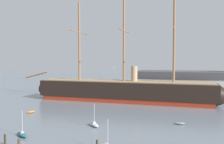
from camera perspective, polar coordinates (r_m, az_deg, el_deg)
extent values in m
cube|color=maroon|center=(79.12, 2.78, -6.43)|extent=(54.34, 8.71, 1.41)
cube|color=black|center=(78.66, 2.79, -4.10)|extent=(56.60, 9.08, 5.05)
ellipsoid|color=black|center=(88.66, -13.78, -3.84)|extent=(10.25, 7.74, 6.46)
ellipsoid|color=black|center=(76.77, 22.04, -5.03)|extent=(10.25, 7.74, 6.46)
cube|color=#9E7F5B|center=(78.37, 2.79, -2.16)|extent=(55.46, 8.39, 0.30)
cylinder|color=#936642|center=(83.41, -7.68, 7.04)|extent=(0.71, 0.71, 26.24)
cylinder|color=#936642|center=(83.69, -7.69, 9.19)|extent=(0.43, 13.57, 0.28)
cylinder|color=#936642|center=(78.28, 2.82, 7.33)|extent=(0.71, 0.71, 26.24)
cylinder|color=#936642|center=(78.58, 2.82, 9.62)|extent=(0.43, 13.57, 0.28)
cylinder|color=#936642|center=(76.03, 14.35, 7.37)|extent=(0.71, 0.71, 26.24)
cylinder|color=#936642|center=(76.34, 14.38, 9.73)|extent=(0.43, 13.57, 0.28)
cylinder|color=#936642|center=(91.61, -17.23, -0.62)|extent=(8.94, 0.60, 2.69)
cylinder|color=tan|center=(77.44, 5.23, -0.47)|extent=(2.02, 2.02, 5.05)
ellipsoid|color=#236670|center=(47.13, -20.33, -13.61)|extent=(3.54, 2.75, 0.67)
cube|color=#B2ADA3|center=(47.18, -20.42, -13.11)|extent=(1.05, 0.96, 0.35)
cylinder|color=silver|center=(46.39, -20.30, -11.03)|extent=(0.09, 0.09, 4.04)
cylinder|color=silver|center=(37.35, -1.00, -14.09)|extent=(0.09, 0.09, 4.23)
ellipsoid|color=silver|center=(50.86, -4.24, -12.18)|extent=(3.30, 3.35, 0.69)
cube|color=#B2ADA3|center=(50.92, -4.33, -11.71)|extent=(1.06, 1.07, 0.36)
cylinder|color=silver|center=(50.15, -4.17, -9.70)|extent=(0.09, 0.09, 4.16)
ellipsoid|color=orange|center=(66.09, -18.44, -8.85)|extent=(2.09, 2.32, 0.52)
cube|color=#B2ADA3|center=(66.05, -18.45, -8.68)|extent=(0.77, 0.65, 0.08)
ellipsoid|color=gray|center=(53.90, 15.56, -11.51)|extent=(2.18, 1.01, 0.51)
cube|color=#4C4C51|center=(53.85, 15.56, -11.31)|extent=(0.22, 0.80, 0.08)
ellipsoid|color=#236670|center=(93.88, -12.50, -5.26)|extent=(2.63, 2.10, 0.57)
cube|color=beige|center=(93.85, -12.50, -5.13)|extent=(0.63, 0.89, 0.09)
ellipsoid|color=#7FB2D6|center=(90.99, 6.83, -5.44)|extent=(3.12, 1.99, 0.68)
cube|color=#4C4C51|center=(90.95, 6.83, -5.28)|extent=(0.54, 1.10, 0.11)
cylinder|color=#382B1E|center=(38.65, -3.52, -16.58)|extent=(0.32, 0.32, 1.40)
cylinder|color=#4C3D2D|center=(41.80, -20.96, -15.34)|extent=(0.43, 0.43, 1.28)
cylinder|color=#382B1E|center=(43.75, -23.79, -14.29)|extent=(0.34, 0.34, 1.68)
cube|color=#565659|center=(91.21, 21.03, -5.56)|extent=(50.87, 16.30, 0.80)
cube|color=silver|center=(90.76, 21.07, -3.37)|extent=(46.25, 13.58, 6.23)
cube|color=#47474C|center=(90.40, 21.12, -0.64)|extent=(47.17, 13.85, 2.41)
ellipsoid|color=silver|center=(61.11, 0.53, 1.06)|extent=(0.32, 0.28, 0.11)
sphere|color=silver|center=(61.18, 0.71, 1.07)|extent=(0.09, 0.09, 0.09)
cube|color=#ADA89E|center=(61.42, 0.42, 1.09)|extent=(0.43, 0.52, 0.12)
cube|color=#ADA89E|center=(60.79, 0.65, 1.07)|extent=(0.43, 0.52, 0.12)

